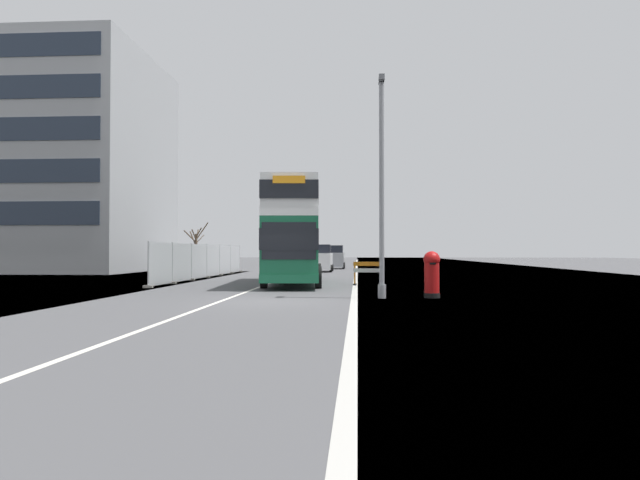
{
  "coord_description": "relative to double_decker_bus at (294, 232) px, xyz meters",
  "views": [
    {
      "loc": [
        2.98,
        -18.95,
        1.69
      ],
      "look_at": [
        1.28,
        6.7,
        2.2
      ],
      "focal_mm": 32.04,
      "sensor_mm": 36.0,
      "label": 1
    }
  ],
  "objects": [
    {
      "name": "ground",
      "position": [
        0.9,
        -10.22,
        -2.72
      ],
      "size": [
        140.0,
        280.0,
        0.1
      ],
      "color": "#4C4C4F"
    },
    {
      "name": "double_decker_bus",
      "position": [
        0.0,
        0.0,
        0.0
      ],
      "size": [
        3.31,
        11.44,
        5.03
      ],
      "color": "#145638",
      "rests_on": "ground"
    },
    {
      "name": "lamppost_foreground",
      "position": [
        4.13,
        -8.7,
        1.1
      ],
      "size": [
        0.29,
        0.7,
        8.02
      ],
      "color": "gray",
      "rests_on": "ground"
    },
    {
      "name": "red_pillar_postbox",
      "position": [
        5.95,
        -8.35,
        -1.74
      ],
      "size": [
        0.6,
        0.6,
        1.69
      ],
      "color": "black",
      "rests_on": "ground"
    },
    {
      "name": "roadworks_barrier",
      "position": [
        3.76,
        -0.92,
        -1.96
      ],
      "size": [
        1.45,
        0.54,
        1.17
      ],
      "color": "orange",
      "rests_on": "ground"
    },
    {
      "name": "construction_site_fence",
      "position": [
        -6.4,
        6.68,
        -1.63
      ],
      "size": [
        0.44,
        20.6,
        2.17
      ],
      "color": "#A8AAAD",
      "rests_on": "ground"
    },
    {
      "name": "car_oncoming_near",
      "position": [
        0.18,
        17.87,
        -1.62
      ],
      "size": [
        2.05,
        4.29,
        2.25
      ],
      "color": "silver",
      "rests_on": "ground"
    },
    {
      "name": "car_receding_mid",
      "position": [
        0.99,
        26.22,
        -1.61
      ],
      "size": [
        2.05,
        4.0,
        2.27
      ],
      "color": "gray",
      "rests_on": "ground"
    },
    {
      "name": "car_receding_far",
      "position": [
        -4.19,
        35.24,
        -1.7
      ],
      "size": [
        1.95,
        3.98,
        2.06
      ],
      "color": "silver",
      "rests_on": "ground"
    },
    {
      "name": "bare_tree_far_verge_near",
      "position": [
        -15.43,
        35.66,
        -0.1
      ],
      "size": [
        2.71,
        2.83,
        5.06
      ],
      "color": "#4C3D2D",
      "rests_on": "ground"
    },
    {
      "name": "backdrop_office_block",
      "position": [
        -26.43,
        18.28,
        6.55
      ],
      "size": [
        23.81,
        15.7,
        18.44
      ],
      "color": "#9EA0A3",
      "rests_on": "ground"
    }
  ]
}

